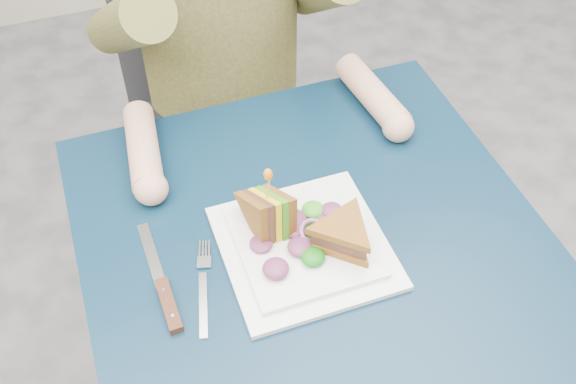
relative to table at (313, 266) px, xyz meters
name	(u,v)px	position (x,y,z in m)	size (l,w,h in m)	color
table	(313,266)	(0.00, 0.00, 0.00)	(0.75, 0.75, 0.73)	black
chair	(216,87)	(0.00, 0.66, -0.11)	(0.42, 0.40, 0.93)	#47474C
plate	(304,246)	(-0.02, -0.02, 0.09)	(0.26, 0.26, 0.02)	white
sandwich_flat	(343,234)	(0.03, -0.04, 0.12)	(0.17, 0.17, 0.05)	brown
sandwich_upright	(269,215)	(-0.07, 0.03, 0.13)	(0.08, 0.13, 0.13)	brown
fork	(204,289)	(-0.20, -0.04, 0.08)	(0.06, 0.18, 0.01)	silver
knife	(165,295)	(-0.26, -0.03, 0.09)	(0.03, 0.22, 0.02)	silver
toothpick	(268,187)	(-0.07, 0.03, 0.20)	(0.00, 0.00, 0.06)	tan
toothpick_frill	(268,175)	(-0.07, 0.03, 0.23)	(0.01, 0.01, 0.02)	orange
lettuce_spill	(305,232)	(-0.02, -0.01, 0.11)	(0.15, 0.13, 0.02)	#337A14
onion_ring	(312,231)	(-0.01, -0.01, 0.11)	(0.04, 0.04, 0.01)	#9E4C7A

